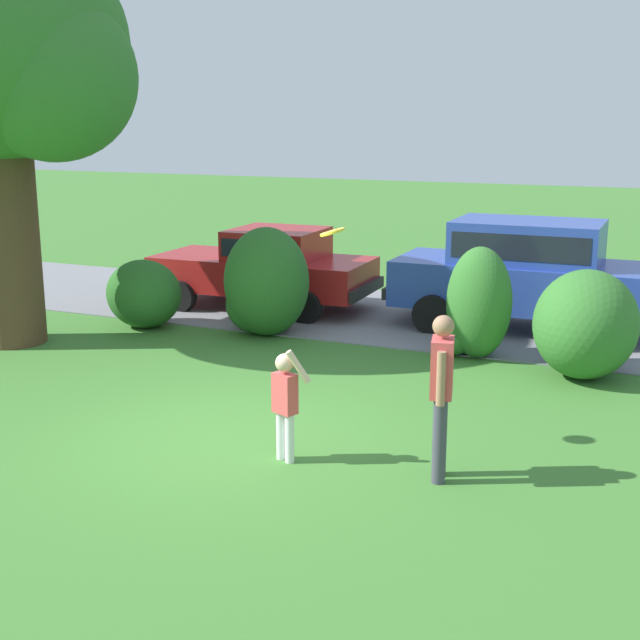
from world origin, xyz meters
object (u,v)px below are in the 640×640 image
(oak_tree_large, at_px, (2,60))
(adult_onlooker, at_px, (441,388))
(frisbee, at_px, (332,232))
(parked_sedan, at_px, (267,265))
(parked_suv, at_px, (526,269))
(child_thrower, at_px, (285,398))

(oak_tree_large, xyz_separation_m, adult_onlooker, (7.87, -2.65, -3.53))
(oak_tree_large, distance_m, frisbee, 7.15)
(oak_tree_large, xyz_separation_m, parked_sedan, (2.52, 3.97, -3.67))
(parked_suv, distance_m, adult_onlooker, 6.86)
(oak_tree_large, distance_m, child_thrower, 7.82)
(frisbee, bearing_deg, adult_onlooker, -18.06)
(parked_sedan, bearing_deg, adult_onlooker, -51.06)
(parked_sedan, bearing_deg, parked_suv, 2.66)
(oak_tree_large, relative_size, parked_sedan, 1.49)
(child_thrower, xyz_separation_m, frisbee, (0.27, 0.65, 1.73))
(parked_sedan, xyz_separation_m, child_thrower, (3.68, -6.82, -0.13))
(adult_onlooker, bearing_deg, frisbee, 161.94)
(parked_suv, bearing_deg, parked_sedan, -177.34)
(parked_suv, height_order, child_thrower, parked_suv)
(child_thrower, bearing_deg, frisbee, 67.38)
(adult_onlooker, bearing_deg, child_thrower, -173.20)
(parked_suv, bearing_deg, adult_onlooker, -86.56)
(oak_tree_large, bearing_deg, parked_suv, 29.36)
(parked_suv, xyz_separation_m, adult_onlooker, (0.41, -6.85, -0.09))
(oak_tree_large, bearing_deg, adult_onlooker, -18.62)
(parked_suv, height_order, frisbee, frisbee)
(child_thrower, bearing_deg, oak_tree_large, 155.34)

